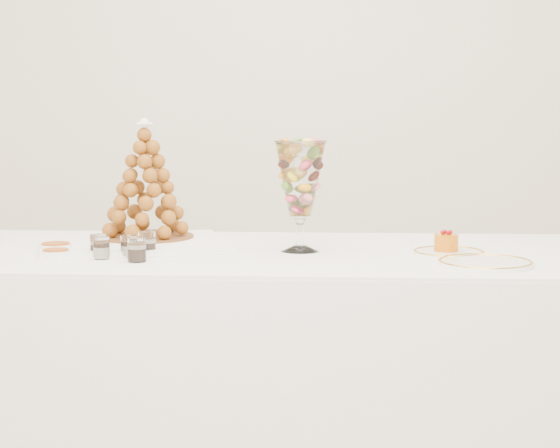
{
  "coord_description": "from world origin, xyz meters",
  "views": [
    {
      "loc": [
        0.2,
        -2.53,
        1.27
      ],
      "look_at": [
        0.06,
        0.22,
        0.92
      ],
      "focal_mm": 60.0,
      "sensor_mm": 36.0,
      "label": 1
    }
  ],
  "objects": [
    {
      "name": "buffet_table",
      "position": [
        -0.02,
        0.31,
        0.41
      ],
      "size": [
        2.19,
        0.89,
        0.83
      ],
      "rotation": [
        0.0,
        0.0,
        -0.01
      ],
      "color": "white",
      "rests_on": "ground"
    },
    {
      "name": "lace_tray",
      "position": [
        -0.41,
        0.37,
        0.84
      ],
      "size": [
        0.67,
        0.58,
        0.02
      ],
      "primitive_type": "cube",
      "rotation": [
        0.0,
        0.0,
        0.29
      ],
      "color": "white",
      "rests_on": "buffet_table"
    },
    {
      "name": "macaron_vase",
      "position": [
        0.12,
        0.31,
        1.05
      ],
      "size": [
        0.15,
        0.15,
        0.34
      ],
      "color": "white",
      "rests_on": "buffet_table"
    },
    {
      "name": "cake_plate",
      "position": [
        0.57,
        0.27,
        0.83
      ],
      "size": [
        0.21,
        0.21,
        0.01
      ],
      "primitive_type": "cylinder",
      "color": "white",
      "rests_on": "buffet_table"
    },
    {
      "name": "spare_plate",
      "position": [
        0.65,
        0.08,
        0.83
      ],
      "size": [
        0.27,
        0.27,
        0.01
      ],
      "primitive_type": "cylinder",
      "color": "white",
      "rests_on": "buffet_table"
    },
    {
      "name": "verrine_a",
      "position": [
        -0.47,
        0.19,
        0.86
      ],
      "size": [
        0.06,
        0.06,
        0.07
      ],
      "primitive_type": "cylinder",
      "rotation": [
        0.0,
        0.0,
        0.32
      ],
      "color": "white",
      "rests_on": "buffet_table"
    },
    {
      "name": "verrine_b",
      "position": [
        -0.38,
        0.17,
        0.86
      ],
      "size": [
        0.05,
        0.05,
        0.06
      ],
      "primitive_type": "cylinder",
      "rotation": [
        0.0,
        0.0,
        -0.12
      ],
      "color": "white",
      "rests_on": "buffet_table"
    },
    {
      "name": "verrine_c",
      "position": [
        -0.33,
        0.21,
        0.86
      ],
      "size": [
        0.06,
        0.06,
        0.07
      ],
      "primitive_type": "cylinder",
      "rotation": [
        0.0,
        0.0,
        0.07
      ],
      "color": "white",
      "rests_on": "buffet_table"
    },
    {
      "name": "verrine_d",
      "position": [
        -0.45,
        0.14,
        0.86
      ],
      "size": [
        0.06,
        0.06,
        0.06
      ],
      "primitive_type": "cylinder",
      "rotation": [
        0.0,
        0.0,
        -0.19
      ],
      "color": "white",
      "rests_on": "buffet_table"
    },
    {
      "name": "verrine_e",
      "position": [
        -0.34,
        0.09,
        0.86
      ],
      "size": [
        0.06,
        0.06,
        0.07
      ],
      "primitive_type": "cylinder",
      "rotation": [
        0.0,
        0.0,
        0.06
      ],
      "color": "white",
      "rests_on": "buffet_table"
    },
    {
      "name": "ramekin_back",
      "position": [
        -0.61,
        0.22,
        0.84
      ],
      "size": [
        0.09,
        0.09,
        0.03
      ],
      "primitive_type": "cylinder",
      "color": "white",
      "rests_on": "buffet_table"
    },
    {
      "name": "ramekin_front",
      "position": [
        -0.59,
        0.12,
        0.84
      ],
      "size": [
        0.08,
        0.08,
        0.03
      ],
      "primitive_type": "cylinder",
      "color": "white",
      "rests_on": "buffet_table"
    },
    {
      "name": "croquembouche",
      "position": [
        -0.38,
        0.46,
        1.03
      ],
      "size": [
        0.31,
        0.31,
        0.38
      ],
      "rotation": [
        0.0,
        0.0,
        0.24
      ],
      "color": "brown",
      "rests_on": "lace_tray"
    },
    {
      "name": "mousse_cake",
      "position": [
        0.56,
        0.27,
        0.86
      ],
      "size": [
        0.07,
        0.07,
        0.06
      ],
      "color": "#CD6509",
      "rests_on": "cake_plate"
    }
  ]
}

